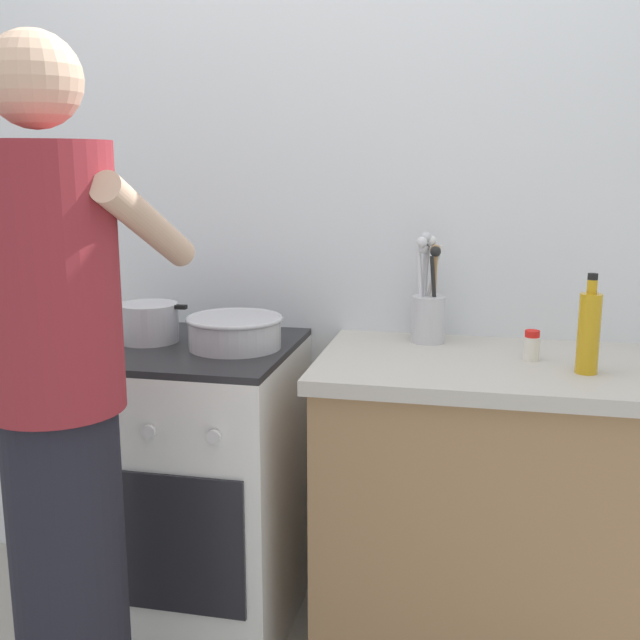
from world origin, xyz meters
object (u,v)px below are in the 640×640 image
at_px(utensil_crock, 428,308).
at_px(spice_bottle, 532,346).
at_px(mixing_bowl, 235,331).
at_px(person, 60,425).
at_px(stove_range, 195,487).
at_px(oil_bottle, 589,331).
at_px(pot, 149,323).

xyz_separation_m(utensil_crock, spice_bottle, (0.30, -0.16, -0.06)).
height_order(mixing_bowl, spice_bottle, mixing_bowl).
height_order(utensil_crock, person, person).
bearing_deg(stove_range, oil_bottle, -3.59).
distance_m(stove_range, utensil_crock, 0.90).
relative_size(utensil_crock, spice_bottle, 3.98).
height_order(pot, spice_bottle, pot).
bearing_deg(stove_range, person, -96.37).
distance_m(mixing_bowl, utensil_crock, 0.58).
relative_size(oil_bottle, person, 0.15).
distance_m(oil_bottle, person, 1.31).
distance_m(pot, utensil_crock, 0.84).
bearing_deg(stove_range, mixing_bowl, -0.79).
height_order(pot, oil_bottle, oil_bottle).
relative_size(pot, person, 0.14).
relative_size(mixing_bowl, utensil_crock, 0.86).
bearing_deg(person, spice_bottle, 31.71).
bearing_deg(utensil_crock, oil_bottle, -31.43).
bearing_deg(mixing_bowl, utensil_crock, 19.57).
distance_m(spice_bottle, oil_bottle, 0.18).
relative_size(spice_bottle, person, 0.05).
xyz_separation_m(pot, mixing_bowl, (0.28, -0.02, -0.01)).
bearing_deg(spice_bottle, utensil_crock, 152.10).
bearing_deg(person, mixing_bowl, 71.17).
bearing_deg(utensil_crock, pot, -168.34).
distance_m(mixing_bowl, person, 0.65).
height_order(mixing_bowl, person, person).
relative_size(utensil_crock, person, 0.20).
bearing_deg(oil_bottle, pot, 175.83).
bearing_deg(pot, spice_bottle, 0.69).
height_order(pot, mixing_bowl, pot).
height_order(stove_range, person, person).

